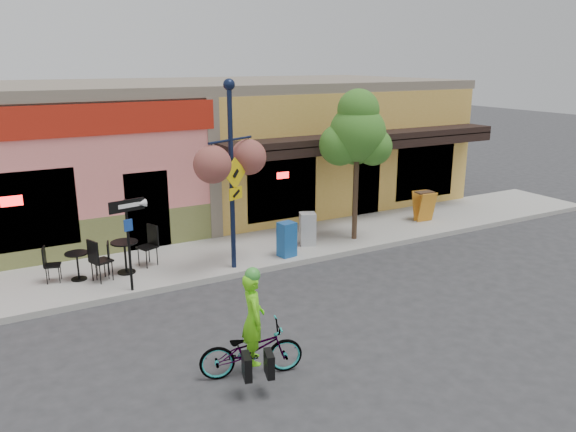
% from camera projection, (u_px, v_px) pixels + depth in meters
% --- Properties ---
extents(ground, '(90.00, 90.00, 0.00)m').
position_uv_depth(ground, '(305.00, 273.00, 14.22)').
color(ground, '#2D2D30').
rests_on(ground, ground).
extents(sidewalk, '(24.00, 3.00, 0.15)m').
position_uv_depth(sidewalk, '(269.00, 248.00, 15.88)').
color(sidewalk, '#9E9B93').
rests_on(sidewalk, ground).
extents(curb, '(24.00, 0.12, 0.15)m').
position_uv_depth(curb, '(294.00, 263.00, 14.66)').
color(curb, '#A8A59E').
rests_on(curb, ground).
extents(building, '(18.20, 8.20, 4.50)m').
position_uv_depth(building, '(198.00, 146.00, 19.93)').
color(building, '#F37E78').
rests_on(building, ground).
extents(bicycle, '(1.87, 1.07, 0.93)m').
position_uv_depth(bicycle, '(251.00, 350.00, 9.50)').
color(bicycle, maroon).
rests_on(bicycle, ground).
extents(cyclist_rider, '(0.52, 0.66, 1.59)m').
position_uv_depth(cyclist_rider, '(254.00, 332.00, 9.43)').
color(cyclist_rider, '#6AE418').
rests_on(cyclist_rider, ground).
extents(lamp_post, '(1.60, 1.15, 4.65)m').
position_uv_depth(lamp_post, '(232.00, 177.00, 13.56)').
color(lamp_post, '#111A35').
rests_on(lamp_post, sidewalk).
extents(one_way_sign, '(0.83, 0.33, 2.13)m').
position_uv_depth(one_way_sign, '(129.00, 246.00, 12.48)').
color(one_way_sign, black).
rests_on(one_way_sign, sidewalk).
extents(cafe_set_left, '(1.60, 1.07, 0.88)m').
position_uv_depth(cafe_set_left, '(77.00, 262.00, 13.27)').
color(cafe_set_left, black).
rests_on(cafe_set_left, sidewalk).
extents(cafe_set_right, '(1.95, 1.46, 1.05)m').
position_uv_depth(cafe_set_right, '(125.00, 252.00, 13.67)').
color(cafe_set_right, black).
rests_on(cafe_set_right, sidewalk).
extents(newspaper_box_blue, '(0.47, 0.43, 0.93)m').
position_uv_depth(newspaper_box_blue, '(287.00, 239.00, 14.87)').
color(newspaper_box_blue, '#1A559D').
rests_on(newspaper_box_blue, sidewalk).
extents(newspaper_box_grey, '(0.55, 0.52, 0.93)m').
position_uv_depth(newspaper_box_grey, '(308.00, 229.00, 15.79)').
color(newspaper_box_grey, '#B1B1B1').
rests_on(newspaper_box_grey, sidewalk).
extents(street_tree, '(2.01, 2.01, 4.36)m').
position_uv_depth(street_tree, '(356.00, 165.00, 15.87)').
color(street_tree, '#3D7A26').
rests_on(street_tree, sidewalk).
extents(sandwich_board, '(0.61, 0.47, 0.97)m').
position_uv_depth(sandwich_board, '(427.00, 207.00, 18.01)').
color(sandwich_board, orange).
rests_on(sandwich_board, sidewalk).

